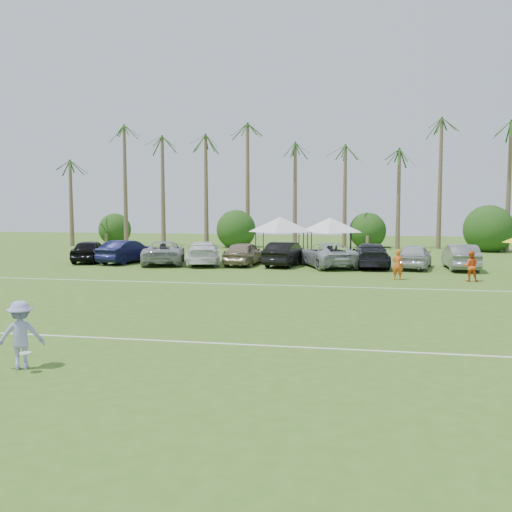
# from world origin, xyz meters

# --- Properties ---
(ground) EXTENTS (120.00, 120.00, 0.00)m
(ground) POSITION_xyz_m (0.00, 0.00, 0.00)
(ground) COLOR #40661E
(ground) RESTS_ON ground
(field_lines) EXTENTS (80.00, 12.10, 0.01)m
(field_lines) POSITION_xyz_m (0.00, 8.00, 0.01)
(field_lines) COLOR white
(field_lines) RESTS_ON ground
(palm_tree_0) EXTENTS (2.40, 2.40, 8.90)m
(palm_tree_0) POSITION_xyz_m (-22.00, 38.00, 7.48)
(palm_tree_0) COLOR brown
(palm_tree_0) RESTS_ON ground
(palm_tree_1) EXTENTS (2.40, 2.40, 9.90)m
(palm_tree_1) POSITION_xyz_m (-17.00, 38.00, 8.35)
(palm_tree_1) COLOR brown
(palm_tree_1) RESTS_ON ground
(palm_tree_2) EXTENTS (2.40, 2.40, 10.90)m
(palm_tree_2) POSITION_xyz_m (-12.00, 38.00, 9.21)
(palm_tree_2) COLOR brown
(palm_tree_2) RESTS_ON ground
(palm_tree_3) EXTENTS (2.40, 2.40, 11.90)m
(palm_tree_3) POSITION_xyz_m (-8.00, 38.00, 10.06)
(palm_tree_3) COLOR brown
(palm_tree_3) RESTS_ON ground
(palm_tree_4) EXTENTS (2.40, 2.40, 8.90)m
(palm_tree_4) POSITION_xyz_m (-4.00, 38.00, 7.48)
(palm_tree_4) COLOR brown
(palm_tree_4) RESTS_ON ground
(palm_tree_5) EXTENTS (2.40, 2.40, 9.90)m
(palm_tree_5) POSITION_xyz_m (0.00, 38.00, 8.35)
(palm_tree_5) COLOR brown
(palm_tree_5) RESTS_ON ground
(palm_tree_6) EXTENTS (2.40, 2.40, 10.90)m
(palm_tree_6) POSITION_xyz_m (4.00, 38.00, 9.21)
(palm_tree_6) COLOR brown
(palm_tree_6) RESTS_ON ground
(palm_tree_7) EXTENTS (2.40, 2.40, 11.90)m
(palm_tree_7) POSITION_xyz_m (8.00, 38.00, 10.06)
(palm_tree_7) COLOR brown
(palm_tree_7) RESTS_ON ground
(palm_tree_8) EXTENTS (2.40, 2.40, 8.90)m
(palm_tree_8) POSITION_xyz_m (13.00, 38.00, 7.48)
(palm_tree_8) COLOR brown
(palm_tree_8) RESTS_ON ground
(bush_tree_0) EXTENTS (4.00, 4.00, 4.00)m
(bush_tree_0) POSITION_xyz_m (-19.00, 39.00, 1.80)
(bush_tree_0) COLOR brown
(bush_tree_0) RESTS_ON ground
(bush_tree_1) EXTENTS (4.00, 4.00, 4.00)m
(bush_tree_1) POSITION_xyz_m (-6.00, 39.00, 1.80)
(bush_tree_1) COLOR brown
(bush_tree_1) RESTS_ON ground
(bush_tree_2) EXTENTS (4.00, 4.00, 4.00)m
(bush_tree_2) POSITION_xyz_m (6.00, 39.00, 1.80)
(bush_tree_2) COLOR brown
(bush_tree_2) RESTS_ON ground
(bush_tree_3) EXTENTS (4.00, 4.00, 4.00)m
(bush_tree_3) POSITION_xyz_m (16.00, 39.00, 1.80)
(bush_tree_3) COLOR brown
(bush_tree_3) RESTS_ON ground
(sideline_player_a) EXTENTS (0.63, 0.45, 1.60)m
(sideline_player_a) POSITION_xyz_m (7.47, 17.28, 0.80)
(sideline_player_a) COLOR #E45B19
(sideline_player_a) RESTS_ON ground
(sideline_player_b) EXTENTS (0.82, 0.66, 1.59)m
(sideline_player_b) POSITION_xyz_m (11.17, 17.30, 0.80)
(sideline_player_b) COLOR #EF561A
(sideline_player_b) RESTS_ON ground
(canopy_tent_left) EXTENTS (4.50, 4.50, 3.65)m
(canopy_tent_left) POSITION_xyz_m (-0.03, 25.43, 3.13)
(canopy_tent_left) COLOR black
(canopy_tent_left) RESTS_ON ground
(canopy_tent_right) EXTENTS (4.42, 4.42, 3.58)m
(canopy_tent_right) POSITION_xyz_m (3.35, 26.45, 3.06)
(canopy_tent_right) COLOR black
(canopy_tent_right) RESTS_ON ground
(frisbee_player) EXTENTS (1.25, 1.05, 1.68)m
(frisbee_player) POSITION_xyz_m (-2.52, -1.34, 0.84)
(frisbee_player) COLOR #9895D3
(frisbee_player) RESTS_ON ground
(parked_car_0) EXTENTS (2.78, 4.86, 1.56)m
(parked_car_0) POSITION_xyz_m (-12.92, 22.72, 0.78)
(parked_car_0) COLOR black
(parked_car_0) RESTS_ON ground
(parked_car_1) EXTENTS (2.63, 4.98, 1.56)m
(parked_car_1) POSITION_xyz_m (-10.20, 22.65, 0.78)
(parked_car_1) COLOR #0E1133
(parked_car_1) RESTS_ON ground
(parked_car_2) EXTENTS (3.98, 6.10, 1.56)m
(parked_car_2) POSITION_xyz_m (-7.49, 22.50, 0.78)
(parked_car_2) COLOR #9A9BA0
(parked_car_2) RESTS_ON ground
(parked_car_3) EXTENTS (3.53, 5.76, 1.56)m
(parked_car_3) POSITION_xyz_m (-4.77, 22.58, 0.78)
(parked_car_3) COLOR white
(parked_car_3) RESTS_ON ground
(parked_car_4) EXTENTS (2.30, 4.74, 1.56)m
(parked_car_4) POSITION_xyz_m (-2.05, 22.88, 0.78)
(parked_car_4) COLOR gray
(parked_car_4) RESTS_ON ground
(parked_car_5) EXTENTS (2.42, 4.94, 1.56)m
(parked_car_5) POSITION_xyz_m (0.66, 22.92, 0.78)
(parked_car_5) COLOR black
(parked_car_5) RESTS_ON ground
(parked_car_6) EXTENTS (4.58, 6.18, 1.56)m
(parked_car_6) POSITION_xyz_m (3.38, 22.71, 0.78)
(parked_car_6) COLOR #9EA1A7
(parked_car_6) RESTS_ON ground
(parked_car_7) EXTENTS (2.61, 5.53, 1.56)m
(parked_car_7) POSITION_xyz_m (6.10, 22.99, 0.78)
(parked_car_7) COLOR black
(parked_car_7) RESTS_ON ground
(parked_car_8) EXTENTS (2.63, 4.83, 1.56)m
(parked_car_8) POSITION_xyz_m (8.81, 22.88, 0.78)
(parked_car_8) COLOR #BBBBC0
(parked_car_8) RESTS_ON ground
(parked_car_9) EXTENTS (1.75, 4.77, 1.56)m
(parked_car_9) POSITION_xyz_m (11.53, 22.83, 0.78)
(parked_car_9) COLOR slate
(parked_car_9) RESTS_ON ground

